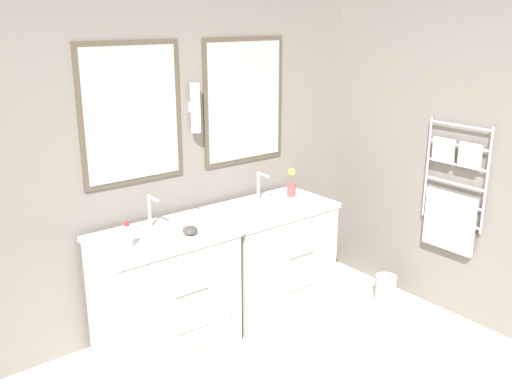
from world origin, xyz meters
TOP-DOWN VIEW (x-y plane):
  - wall_back at (0.02, 2.13)m, footprint 5.72×0.15m
  - wall_right at (2.09, 0.94)m, footprint 0.13×4.15m
  - vanity_left at (0.04, 1.72)m, footprint 0.93×0.66m
  - vanity_right at (0.99, 1.72)m, footprint 0.93×0.66m
  - faucet_left at (0.04, 1.90)m, footprint 0.17×0.14m
  - faucet_right at (0.99, 1.90)m, footprint 0.17×0.14m
  - toiletry_bottle at (-0.25, 1.66)m, footprint 0.05×0.05m
  - amenity_bowl at (0.18, 1.62)m, footprint 0.10×0.10m
  - flower_vase at (1.27, 1.84)m, footprint 0.07×0.07m
  - waste_bin at (1.82, 1.26)m, footprint 0.18×0.18m

SIDE VIEW (x-z plane):
  - waste_bin at x=1.82m, z-range 0.01..0.22m
  - vanity_left at x=0.04m, z-range 0.01..0.87m
  - vanity_right at x=0.99m, z-range 0.01..0.87m
  - amenity_bowl at x=0.18m, z-range 0.87..0.93m
  - toiletry_bottle at x=-0.25m, z-range 0.86..1.04m
  - flower_vase at x=1.27m, z-range 0.85..1.08m
  - faucet_left at x=0.04m, z-range 0.87..1.10m
  - faucet_right at x=0.99m, z-range 0.87..1.10m
  - wall_right at x=2.09m, z-range -0.01..2.59m
  - wall_back at x=0.02m, z-range 0.01..2.61m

